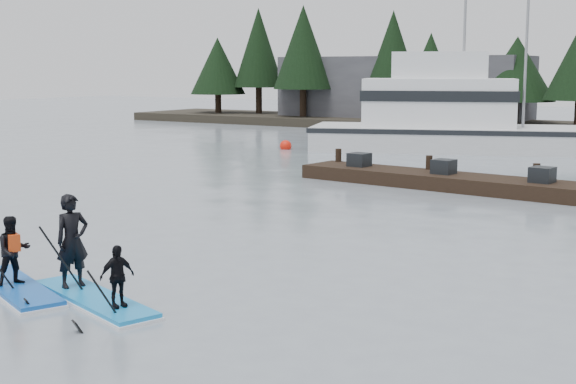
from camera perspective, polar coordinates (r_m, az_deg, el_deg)
The scene contains 7 objects.
ground at distance 15.39m, azimuth -12.09°, elevation -6.94°, with size 160.00×160.00×0.00m, color gray.
waterfront_building at distance 59.79m, azimuth 8.16°, elevation 7.12°, with size 18.00×6.00×5.00m, color #4C4C51.
fishing_boat_large at distance 41.68m, azimuth 12.64°, elevation 3.87°, with size 17.21×10.20×9.51m.
floating_dock at distance 27.61m, azimuth 14.67°, elevation 0.42°, with size 14.87×1.98×0.50m, color black.
buoy_a at distance 41.46m, azimuth -0.17°, elevation 3.06°, with size 0.61×0.61×0.61m, color red.
paddleboard_solo at distance 15.86m, azimuth -18.90°, elevation -5.02°, with size 3.33×1.98×1.86m.
paddleboard_duo at distance 14.84m, azimuth -14.08°, elevation -5.16°, with size 3.45×1.85×2.38m.
Camera 1 is at (10.43, -10.54, 4.11)m, focal length 50.00 mm.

